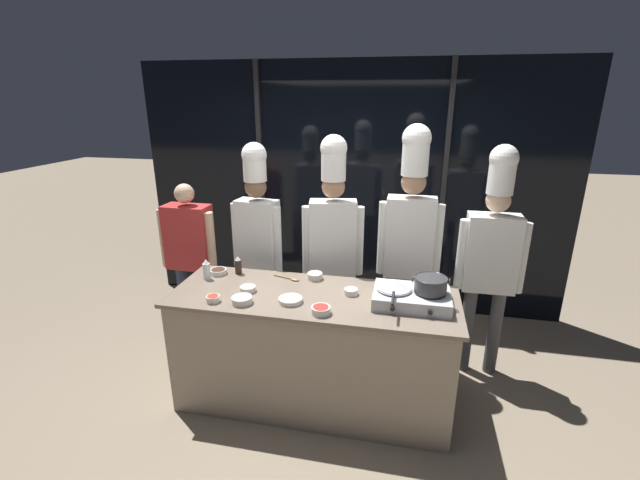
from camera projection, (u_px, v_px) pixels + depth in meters
name	position (u px, v px, depth m)	size (l,w,h in m)	color
ground_plane	(314.00, 399.00, 3.48)	(24.00, 24.00, 0.00)	#7F705B
window_wall_back	(349.00, 190.00, 4.69)	(4.68, 0.09, 2.70)	black
demo_counter	(313.00, 349.00, 3.33)	(2.14, 0.76, 0.93)	gray
portable_stove	(411.00, 297.00, 3.03)	(0.54, 0.39, 0.11)	#B2B5BA
frying_pan	(394.00, 287.00, 3.02)	(0.25, 0.43, 0.04)	#ADAFB5
stock_pot	(431.00, 284.00, 2.97)	(0.25, 0.23, 0.11)	#333335
squeeze_bottle_clear	(207.00, 270.00, 3.43)	(0.06, 0.06, 0.17)	white
squeeze_bottle_soy	(238.00, 265.00, 3.54)	(0.06, 0.06, 0.15)	#332319
prep_bowl_soy_glaze	(218.00, 271.00, 3.55)	(0.14, 0.14, 0.04)	silver
prep_bowl_chili_flakes	(213.00, 298.00, 3.07)	(0.10, 0.10, 0.05)	silver
prep_bowl_garlic	(242.00, 299.00, 3.05)	(0.15, 0.15, 0.05)	silver
prep_bowl_rice	(291.00, 300.00, 3.06)	(0.17, 0.17, 0.04)	silver
prep_bowl_chicken	(315.00, 275.00, 3.44)	(0.12, 0.12, 0.05)	silver
prep_bowl_bell_pepper	(321.00, 310.00, 2.90)	(0.13, 0.13, 0.05)	silver
prep_bowl_shrimp	(248.00, 288.00, 3.23)	(0.12, 0.12, 0.04)	silver
prep_bowl_bean_sprouts	(351.00, 291.00, 3.18)	(0.10, 0.10, 0.05)	silver
serving_spoon_slotted	(291.00, 279.00, 3.44)	(0.24, 0.10, 0.02)	olive
person_guest	(190.00, 248.00, 4.09)	(0.57, 0.23, 1.58)	#2D3856
chef_head	(258.00, 229.00, 3.88)	(0.49, 0.24, 1.97)	#4C4C51
chef_sous	(333.00, 233.00, 3.72)	(0.53, 0.28, 2.04)	#232326
chef_line	(410.00, 230.00, 3.60)	(0.54, 0.23, 2.14)	#4C4C51
chef_pastry	(492.00, 249.00, 3.48)	(0.55, 0.22, 1.99)	#4C4C51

